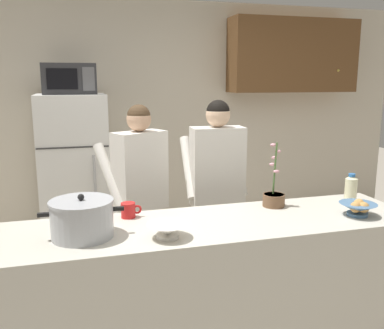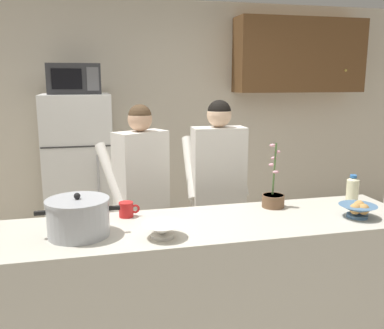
# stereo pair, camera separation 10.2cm
# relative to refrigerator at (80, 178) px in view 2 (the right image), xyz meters

# --- Properties ---
(back_wall_unit) EXTENTS (6.00, 0.48, 2.60)m
(back_wall_unit) POSITION_rel_refrigerator_xyz_m (1.11, 0.41, 0.61)
(back_wall_unit) COLOR beige
(back_wall_unit) RESTS_ON ground
(kitchen_island) EXTENTS (2.55, 0.68, 0.92)m
(kitchen_island) POSITION_rel_refrigerator_xyz_m (0.83, -1.85, -0.36)
(kitchen_island) COLOR beige
(kitchen_island) RESTS_ON ground
(refrigerator) EXTENTS (0.64, 0.68, 1.64)m
(refrigerator) POSITION_rel_refrigerator_xyz_m (0.00, 0.00, 0.00)
(refrigerator) COLOR white
(refrigerator) RESTS_ON ground
(microwave) EXTENTS (0.48, 0.37, 0.28)m
(microwave) POSITION_rel_refrigerator_xyz_m (0.00, -0.02, 0.96)
(microwave) COLOR #2D2D30
(microwave) RESTS_ON refrigerator
(person_near_pot) EXTENTS (0.60, 0.56, 1.59)m
(person_near_pot) POSITION_rel_refrigerator_xyz_m (0.49, -1.01, 0.17)
(person_near_pot) COLOR #726656
(person_near_pot) RESTS_ON ground
(person_by_sink) EXTENTS (0.50, 0.42, 1.62)m
(person_by_sink) POSITION_rel_refrigerator_xyz_m (1.09, -1.09, 0.19)
(person_by_sink) COLOR #33384C
(person_by_sink) RESTS_ON ground
(cooking_pot) EXTENTS (0.46, 0.35, 0.24)m
(cooking_pot) POSITION_rel_refrigerator_xyz_m (0.04, -1.88, 0.21)
(cooking_pot) COLOR #ADAFB5
(cooking_pot) RESTS_ON kitchen_island
(coffee_mug) EXTENTS (0.13, 0.09, 0.10)m
(coffee_mug) POSITION_rel_refrigerator_xyz_m (0.33, -1.62, 0.15)
(coffee_mug) COLOR red
(coffee_mug) RESTS_ON kitchen_island
(bread_bowl) EXTENTS (0.23, 0.23, 0.10)m
(bread_bowl) POSITION_rel_refrigerator_xyz_m (1.74, -1.98, 0.15)
(bread_bowl) COLOR #4C7299
(bread_bowl) RESTS_ON kitchen_island
(empty_bowl) EXTENTS (0.23, 0.23, 0.08)m
(empty_bowl) POSITION_rel_refrigerator_xyz_m (0.49, -2.03, 0.15)
(empty_bowl) COLOR white
(empty_bowl) RESTS_ON kitchen_island
(bottle_near_edge) EXTENTS (0.08, 0.08, 0.20)m
(bottle_near_edge) POSITION_rel_refrigerator_xyz_m (1.89, -1.69, 0.20)
(bottle_near_edge) COLOR beige
(bottle_near_edge) RESTS_ON kitchen_island
(potted_orchid) EXTENTS (0.15, 0.15, 0.44)m
(potted_orchid) POSITION_rel_refrigerator_xyz_m (1.31, -1.65, 0.17)
(potted_orchid) COLOR brown
(potted_orchid) RESTS_ON kitchen_island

